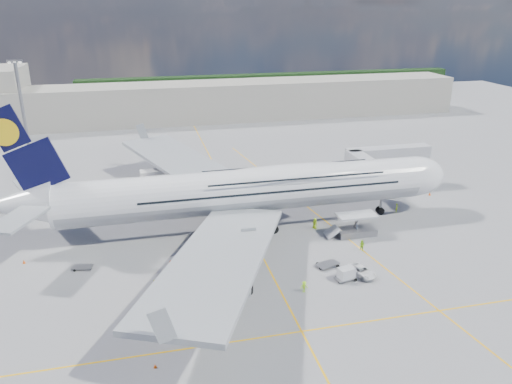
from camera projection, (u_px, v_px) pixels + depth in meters
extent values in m
plane|color=gray|center=(261.00, 254.00, 77.03)|extent=(300.00, 300.00, 0.00)
cube|color=#FFB90D|center=(261.00, 254.00, 77.03)|extent=(0.25, 220.00, 0.01)
cube|color=#FFB90D|center=(302.00, 331.00, 58.86)|extent=(120.00, 0.25, 0.01)
cube|color=#FFB90D|center=(323.00, 219.00, 89.15)|extent=(14.16, 99.06, 0.01)
cylinder|color=white|center=(247.00, 190.00, 83.69)|extent=(62.00, 7.20, 7.20)
cylinder|color=#9EA0A5|center=(247.00, 191.00, 83.74)|extent=(60.76, 7.13, 7.13)
ellipsoid|color=white|center=(292.00, 176.00, 84.72)|extent=(36.00, 6.84, 3.76)
ellipsoid|color=white|center=(413.00, 176.00, 90.42)|extent=(11.52, 7.20, 7.20)
ellipsoid|color=black|center=(430.00, 172.00, 90.90)|extent=(3.84, 4.16, 1.44)
cone|color=white|center=(19.00, 205.00, 75.70)|extent=(10.00, 6.84, 6.84)
cube|color=black|center=(23.00, 148.00, 72.99)|extent=(11.02, 0.46, 14.61)
cylinder|color=yellow|center=(4.00, 132.00, 71.64)|extent=(4.00, 0.60, 4.00)
cube|color=#999EA3|center=(187.00, 165.00, 100.55)|extent=(25.49, 39.15, 3.35)
cube|color=#999EA3|center=(220.00, 257.00, 64.21)|extent=(25.49, 39.15, 3.35)
cylinder|color=#B7BABF|center=(218.00, 187.00, 95.68)|extent=(5.20, 3.50, 3.50)
cylinder|color=#B7BABF|center=(188.00, 171.00, 104.24)|extent=(5.20, 3.50, 3.50)
cylinder|color=#B7BABF|center=(245.00, 244.00, 72.97)|extent=(5.20, 3.50, 3.50)
cylinder|color=#B7BABF|center=(228.00, 285.00, 62.45)|extent=(5.20, 3.50, 3.50)
cylinder|color=gray|center=(381.00, 203.00, 90.76)|extent=(0.44, 0.44, 3.80)
cylinder|color=black|center=(380.00, 210.00, 91.31)|extent=(1.30, 0.90, 1.30)
cylinder|color=gray|center=(247.00, 215.00, 85.33)|extent=(0.56, 0.56, 3.80)
cylinder|color=black|center=(243.00, 216.00, 88.76)|extent=(1.50, 0.90, 1.50)
cube|color=#B7B7BC|center=(363.00, 163.00, 96.82)|extent=(3.00, 10.00, 2.60)
cube|color=#B7B7BC|center=(388.00, 153.00, 103.10)|extent=(18.00, 3.00, 2.60)
cylinder|color=gray|center=(364.00, 175.00, 101.25)|extent=(0.80, 0.80, 7.10)
cylinder|color=black|center=(363.00, 189.00, 102.35)|extent=(0.90, 0.80, 0.90)
cylinder|color=gray|center=(421.00, 167.00, 106.10)|extent=(1.00, 1.00, 7.10)
cube|color=gray|center=(419.00, 181.00, 107.23)|extent=(2.00, 2.00, 0.80)
cylinder|color=#B7B7BC|center=(371.00, 169.00, 93.37)|extent=(3.60, 3.60, 2.80)
cube|color=silver|center=(357.00, 215.00, 82.11)|extent=(6.50, 3.20, 0.35)
cube|color=gray|center=(355.00, 232.00, 83.16)|extent=(6.50, 3.20, 1.10)
cube|color=gray|center=(356.00, 223.00, 82.62)|extent=(0.22, 1.99, 3.00)
cylinder|color=black|center=(344.00, 237.00, 81.58)|extent=(0.70, 0.30, 0.70)
cube|color=silver|center=(332.00, 232.00, 82.09)|extent=(2.16, 2.60, 1.60)
cylinder|color=gray|center=(25.00, 123.00, 104.77)|extent=(0.70, 0.70, 25.00)
cube|color=gray|center=(15.00, 61.00, 100.23)|extent=(3.00, 0.40, 0.60)
cube|color=#B2AD9E|center=(190.00, 102.00, 161.20)|extent=(180.00, 16.00, 12.00)
cube|color=#193814|center=(273.00, 83.00, 211.47)|extent=(160.00, 6.00, 8.00)
cube|color=gray|center=(160.00, 312.00, 61.82)|extent=(3.58, 2.37, 0.20)
cylinder|color=black|center=(149.00, 318.00, 60.99)|extent=(0.48, 0.20, 0.48)
cylinder|color=black|center=(170.00, 309.00, 62.76)|extent=(0.48, 0.20, 0.48)
cube|color=gray|center=(163.00, 295.00, 65.50)|extent=(3.61, 2.86, 0.19)
cylinder|color=black|center=(154.00, 300.00, 64.69)|extent=(0.47, 0.19, 0.47)
cylinder|color=black|center=(173.00, 292.00, 66.40)|extent=(0.47, 0.19, 0.47)
cube|color=silver|center=(163.00, 289.00, 65.19)|extent=(2.79, 2.41, 1.60)
cube|color=gray|center=(208.00, 289.00, 66.82)|extent=(3.18, 1.76, 0.19)
cylinder|color=black|center=(200.00, 294.00, 66.03)|extent=(0.46, 0.19, 0.46)
cylinder|color=black|center=(217.00, 287.00, 67.71)|extent=(0.46, 0.19, 0.46)
cube|color=silver|center=(208.00, 284.00, 66.52)|extent=(2.34, 1.63, 1.57)
cube|color=gray|center=(83.00, 267.00, 72.53)|extent=(2.94, 1.92, 0.16)
cylinder|color=black|center=(75.00, 270.00, 71.84)|extent=(0.40, 0.16, 0.40)
cylinder|color=black|center=(91.00, 265.00, 73.31)|extent=(0.40, 0.16, 0.40)
cube|color=gray|center=(346.00, 278.00, 69.59)|extent=(3.28, 2.20, 0.18)
cylinder|color=black|center=(339.00, 282.00, 68.83)|extent=(0.44, 0.18, 0.44)
cylinder|color=black|center=(352.00, 276.00, 70.45)|extent=(0.44, 0.18, 0.44)
cube|color=silver|center=(346.00, 273.00, 69.30)|extent=(2.48, 1.94, 1.51)
cube|color=gray|center=(328.00, 264.00, 73.17)|extent=(3.72, 2.79, 0.20)
cylinder|color=black|center=(321.00, 268.00, 72.33)|extent=(0.49, 0.20, 0.49)
cylinder|color=black|center=(334.00, 262.00, 74.11)|extent=(0.49, 0.20, 0.49)
cube|color=silver|center=(249.00, 250.00, 76.80)|extent=(2.44, 1.18, 1.12)
cube|color=black|center=(249.00, 246.00, 76.56)|extent=(0.89, 1.05, 0.43)
cylinder|color=black|center=(244.00, 254.00, 76.30)|extent=(0.55, 0.22, 0.55)
cylinder|color=black|center=(254.00, 250.00, 77.54)|extent=(0.55, 0.22, 0.55)
cube|color=gray|center=(157.00, 184.00, 103.39)|extent=(6.81, 2.98, 2.04)
cube|color=silver|center=(152.00, 176.00, 102.54)|extent=(5.09, 2.94, 2.25)
cube|color=silver|center=(169.00, 179.00, 103.61)|extent=(2.02, 2.49, 1.63)
cube|color=black|center=(172.00, 178.00, 103.70)|extent=(0.32, 2.05, 0.92)
cylinder|color=black|center=(168.00, 187.00, 102.97)|extent=(1.12, 0.36, 1.12)
cylinder|color=black|center=(146.00, 185.00, 104.13)|extent=(1.12, 0.36, 1.12)
cube|color=#FC590D|center=(153.00, 179.00, 102.80)|extent=(5.14, 2.99, 0.51)
cube|color=gray|center=(182.00, 176.00, 108.12)|extent=(7.67, 3.90, 2.25)
cube|color=silver|center=(177.00, 167.00, 107.19)|extent=(5.80, 3.68, 2.48)
cube|color=silver|center=(194.00, 170.00, 108.37)|extent=(2.43, 2.89, 1.80)
cube|color=black|center=(198.00, 169.00, 108.46)|extent=(0.55, 2.25, 1.01)
cylinder|color=black|center=(194.00, 179.00, 107.67)|extent=(1.24, 0.39, 1.24)
cylinder|color=black|center=(170.00, 177.00, 108.94)|extent=(1.24, 0.39, 1.24)
imported|color=white|center=(362.00, 271.00, 70.73)|extent=(3.54, 5.09, 1.29)
imported|color=#C7FF1A|center=(397.00, 208.00, 92.10)|extent=(0.69, 0.71, 1.64)
imported|color=#91DA16|center=(362.00, 246.00, 77.57)|extent=(1.07, 1.12, 1.82)
imported|color=#D0DE17|center=(155.00, 286.00, 66.62)|extent=(0.45, 1.06, 1.80)
imported|color=#CBFF1A|center=(315.00, 223.00, 85.18)|extent=(0.98, 1.12, 1.93)
imported|color=#ABFD1A|center=(304.00, 287.00, 66.56)|extent=(1.06, 0.62, 1.63)
cone|color=#FC590D|center=(430.00, 194.00, 100.17)|extent=(0.50, 0.50, 0.64)
cube|color=#FC590D|center=(430.00, 195.00, 100.28)|extent=(0.43, 0.43, 0.03)
cone|color=#FC590D|center=(158.00, 195.00, 99.73)|extent=(0.44, 0.44, 0.55)
cube|color=#FC590D|center=(158.00, 196.00, 99.83)|extent=(0.38, 0.38, 0.03)
cone|color=#FC590D|center=(139.00, 198.00, 98.01)|extent=(0.46, 0.46, 0.58)
cube|color=#FC590D|center=(139.00, 199.00, 98.11)|extent=(0.39, 0.39, 0.03)
cone|color=#FC590D|center=(170.00, 261.00, 74.26)|extent=(0.39, 0.39, 0.50)
cube|color=#FC590D|center=(170.00, 263.00, 74.35)|extent=(0.34, 0.34, 0.03)
cone|color=#FC590D|center=(155.00, 366.00, 52.96)|extent=(0.38, 0.38, 0.48)
cube|color=#FC590D|center=(155.00, 367.00, 53.04)|extent=(0.33, 0.33, 0.03)
cone|color=#FC590D|center=(24.00, 262.00, 74.08)|extent=(0.44, 0.44, 0.57)
cube|color=#FC590D|center=(24.00, 263.00, 74.18)|extent=(0.38, 0.38, 0.03)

